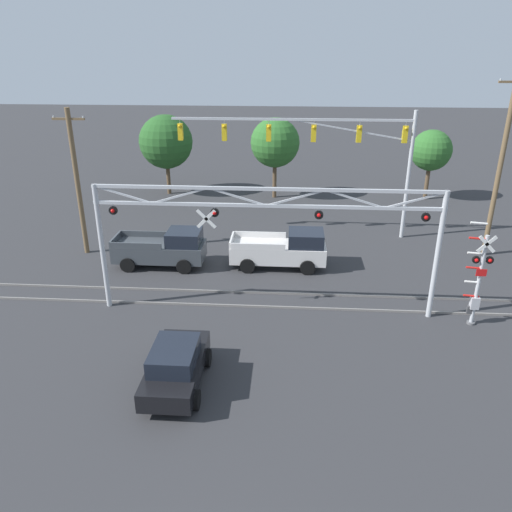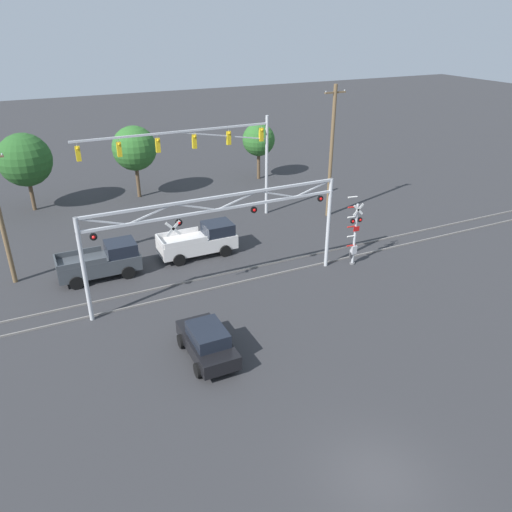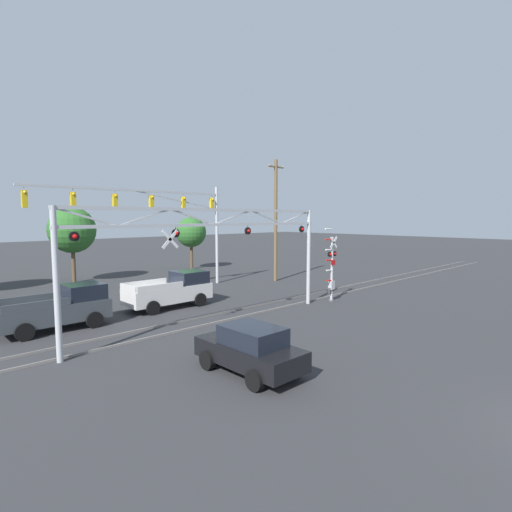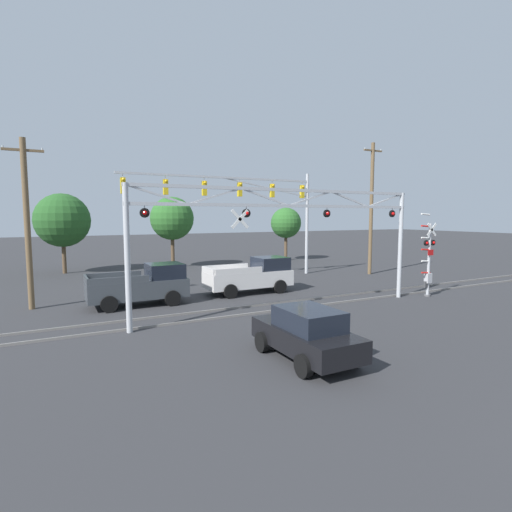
{
  "view_description": "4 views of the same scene",
  "coord_description": "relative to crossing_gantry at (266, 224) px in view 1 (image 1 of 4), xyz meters",
  "views": [
    {
      "loc": [
        0.96,
        -5.42,
        11.41
      ],
      "look_at": [
        -0.52,
        16.05,
        2.31
      ],
      "focal_mm": 35.0,
      "sensor_mm": 36.0,
      "label": 1
    },
    {
      "loc": [
        -9.26,
        -9.35,
        14.86
      ],
      "look_at": [
        2.1,
        14.42,
        2.07
      ],
      "focal_mm": 35.0,
      "sensor_mm": 36.0,
      "label": 2
    },
    {
      "loc": [
        -12.22,
        -0.73,
        5.48
      ],
      "look_at": [
        1.57,
        13.66,
        3.53
      ],
      "focal_mm": 28.0,
      "sensor_mm": 36.0,
      "label": 3
    },
    {
      "loc": [
        -10.19,
        -1.09,
        4.62
      ],
      "look_at": [
        -0.88,
        16.65,
        2.61
      ],
      "focal_mm": 28.0,
      "sensor_mm": 36.0,
      "label": 4
    }
  ],
  "objects": [
    {
      "name": "background_tree_far_right_verge",
      "position": [
        -9.03,
        19.41,
        -0.03
      ],
      "size": [
        4.28,
        4.28,
        6.42
      ],
      "color": "brown",
      "rests_on": "ground_plane"
    },
    {
      "name": "pickup_truck_lead",
      "position": [
        0.71,
        5.12,
        -3.26
      ],
      "size": [
        5.23,
        2.2,
        2.11
      ],
      "color": "silver",
      "rests_on": "ground_plane"
    },
    {
      "name": "rail_track_near",
      "position": [
        0.02,
        0.28,
        -4.25
      ],
      "size": [
        80.0,
        0.08,
        0.1
      ],
      "primitive_type": "cube",
      "color": "gray",
      "rests_on": "ground_plane"
    },
    {
      "name": "traffic_signal_span",
      "position": [
        3.68,
        10.3,
        1.52
      ],
      "size": [
        14.67,
        0.39,
        7.93
      ],
      "color": "#B7BABF",
      "rests_on": "ground_plane"
    },
    {
      "name": "background_tree_beyond_span",
      "position": [
        11.89,
        19.26,
        -0.42
      ],
      "size": [
        3.15,
        3.15,
        5.48
      ],
      "color": "brown",
      "rests_on": "ground_plane"
    },
    {
      "name": "pickup_truck_following",
      "position": [
        -5.88,
        4.79,
        -3.27
      ],
      "size": [
        4.99,
        2.2,
        2.11
      ],
      "color": "#3D4247",
      "rests_on": "ground_plane"
    },
    {
      "name": "utility_pole_left",
      "position": [
        -11.01,
        6.4,
        0.03
      ],
      "size": [
        1.8,
        0.28,
        8.37
      ],
      "color": "brown",
      "rests_on": "ground_plane"
    },
    {
      "name": "rail_track_far",
      "position": [
        0.02,
        1.72,
        -4.25
      ],
      "size": [
        80.0,
        0.08,
        0.1
      ],
      "primitive_type": "cube",
      "color": "gray",
      "rests_on": "ground_plane"
    },
    {
      "name": "crossing_gantry",
      "position": [
        0.0,
        0.0,
        0.0
      ],
      "size": [
        15.12,
        0.27,
        5.91
      ],
      "color": "#B7BABF",
      "rests_on": "ground_plane"
    },
    {
      "name": "crossing_signal_mast",
      "position": [
        9.14,
        -0.56,
        -2.29
      ],
      "size": [
        1.21,
        0.35,
        4.78
      ],
      "color": "#B7BABF",
      "rests_on": "ground_plane"
    },
    {
      "name": "sedan_waiting",
      "position": [
        -2.92,
        -5.74,
        -3.44
      ],
      "size": [
        2.07,
        4.12,
        1.69
      ],
      "color": "black",
      "rests_on": "ground_plane"
    },
    {
      "name": "utility_pole_right",
      "position": [
        12.54,
        7.67,
        0.99
      ],
      "size": [
        1.8,
        0.28,
        10.27
      ],
      "color": "brown",
      "rests_on": "ground_plane"
    },
    {
      "name": "background_tree_far_left_verge",
      "position": [
        -0.24,
        18.94,
        0.09
      ],
      "size": [
        3.84,
        3.84,
        6.32
      ],
      "color": "brown",
      "rests_on": "ground_plane"
    }
  ]
}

